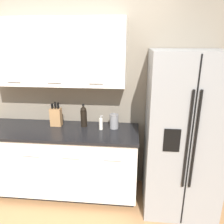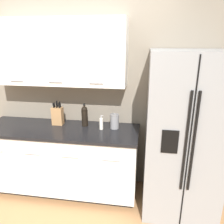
# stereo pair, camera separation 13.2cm
# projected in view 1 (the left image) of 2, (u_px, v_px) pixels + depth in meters

# --- Properties ---
(wall_back) EXTENTS (10.00, 0.39, 2.60)m
(wall_back) POSITION_uv_depth(u_px,v_px,m) (71.00, 84.00, 2.84)
(wall_back) COLOR gray
(wall_back) RESTS_ON ground_plane
(counter_unit) EXTENTS (2.00, 0.64, 0.91)m
(counter_unit) POSITION_uv_depth(u_px,v_px,m) (61.00, 161.00, 2.87)
(counter_unit) COLOR black
(counter_unit) RESTS_ON ground_plane
(refrigerator) EXTENTS (0.82, 0.78, 1.88)m
(refrigerator) POSITION_uv_depth(u_px,v_px,m) (182.00, 134.00, 2.52)
(refrigerator) COLOR gray
(refrigerator) RESTS_ON ground_plane
(knife_block) EXTENTS (0.14, 0.09, 0.32)m
(knife_block) POSITION_uv_depth(u_px,v_px,m) (56.00, 116.00, 2.81)
(knife_block) COLOR #A87A4C
(knife_block) RESTS_ON counter_unit
(wine_bottle) EXTENTS (0.08, 0.08, 0.30)m
(wine_bottle) POSITION_uv_depth(u_px,v_px,m) (84.00, 116.00, 2.78)
(wine_bottle) COLOR black
(wine_bottle) RESTS_ON counter_unit
(soap_dispenser) EXTENTS (0.05, 0.05, 0.18)m
(soap_dispenser) POSITION_uv_depth(u_px,v_px,m) (101.00, 124.00, 2.70)
(soap_dispenser) COLOR silver
(soap_dispenser) RESTS_ON counter_unit
(steel_canister) EXTENTS (0.11, 0.11, 0.20)m
(steel_canister) POSITION_uv_depth(u_px,v_px,m) (114.00, 121.00, 2.74)
(steel_canister) COLOR gray
(steel_canister) RESTS_ON counter_unit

